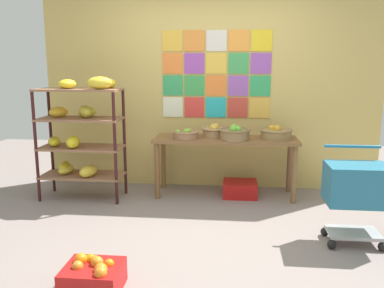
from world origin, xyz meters
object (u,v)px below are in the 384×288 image
(display_table, at_px, (225,145))
(orange_crate_foreground, at_px, (93,276))
(produce_crate_under_table, at_px, (240,189))
(fruit_basket_back_right, at_px, (235,133))
(shopping_cart, at_px, (357,188))
(fruit_basket_centre, at_px, (186,134))
(fruit_basket_back_left, at_px, (215,131))
(fruit_basket_left, at_px, (276,133))
(banana_shelf_unit, at_px, (80,130))

(display_table, bearing_deg, orange_crate_foreground, -111.26)
(display_table, bearing_deg, produce_crate_under_table, -7.32)
(fruit_basket_back_right, relative_size, orange_crate_foreground, 0.92)
(produce_crate_under_table, bearing_deg, shopping_cart, -51.22)
(produce_crate_under_table, bearing_deg, display_table, 172.68)
(fruit_basket_centre, xyz_separation_m, shopping_cart, (1.66, -1.16, -0.26))
(fruit_basket_back_right, xyz_separation_m, produce_crate_under_table, (0.08, 0.09, -0.71))
(fruit_basket_back_left, bearing_deg, fruit_basket_left, -6.07)
(fruit_basket_centre, height_order, fruit_basket_back_left, fruit_basket_back_left)
(banana_shelf_unit, height_order, produce_crate_under_table, banana_shelf_unit)
(produce_crate_under_table, height_order, orange_crate_foreground, orange_crate_foreground)
(fruit_basket_left, relative_size, fruit_basket_back_left, 1.18)
(fruit_basket_back_left, relative_size, orange_crate_foreground, 0.81)
(display_table, distance_m, fruit_basket_left, 0.62)
(display_table, height_order, fruit_basket_centre, fruit_basket_centre)
(display_table, xyz_separation_m, fruit_basket_back_right, (0.11, -0.11, 0.17))
(banana_shelf_unit, xyz_separation_m, fruit_basket_left, (2.31, 0.28, -0.05))
(banana_shelf_unit, relative_size, orange_crate_foreground, 3.62)
(fruit_basket_centre, height_order, shopping_cart, shopping_cart)
(display_table, relative_size, orange_crate_foreground, 4.27)
(fruit_basket_back_right, relative_size, fruit_basket_back_left, 1.14)
(fruit_basket_left, height_order, fruit_basket_back_left, fruit_basket_left)
(fruit_basket_back_right, height_order, shopping_cart, fruit_basket_back_right)
(fruit_basket_back_right, height_order, orange_crate_foreground, fruit_basket_back_right)
(fruit_basket_left, relative_size, orange_crate_foreground, 0.96)
(banana_shelf_unit, xyz_separation_m, produce_crate_under_table, (1.90, 0.25, -0.74))
(fruit_basket_centre, height_order, fruit_basket_back_right, fruit_basket_back_right)
(fruit_basket_left, relative_size, shopping_cart, 0.45)
(fruit_basket_centre, height_order, orange_crate_foreground, fruit_basket_centre)
(orange_crate_foreground, bearing_deg, fruit_basket_left, 56.90)
(banana_shelf_unit, bearing_deg, orange_crate_foreground, -67.44)
(fruit_basket_centre, relative_size, shopping_cart, 0.37)
(banana_shelf_unit, height_order, shopping_cart, banana_shelf_unit)
(fruit_basket_centre, bearing_deg, orange_crate_foreground, -100.72)
(fruit_basket_back_right, xyz_separation_m, shopping_cart, (1.08, -1.15, -0.28))
(display_table, distance_m, orange_crate_foreground, 2.48)
(display_table, bearing_deg, fruit_basket_centre, -167.32)
(shopping_cart, bearing_deg, banana_shelf_unit, 147.31)
(shopping_cart, bearing_deg, fruit_basket_centre, 131.32)
(display_table, relative_size, fruit_basket_centre, 5.45)
(orange_crate_foreground, bearing_deg, produce_crate_under_table, 64.50)
(fruit_basket_back_right, xyz_separation_m, fruit_basket_left, (0.49, 0.12, -0.01))
(display_table, relative_size, produce_crate_under_table, 4.19)
(fruit_basket_back_right, bearing_deg, fruit_basket_left, 13.79)
(display_table, distance_m, fruit_basket_back_left, 0.23)
(display_table, bearing_deg, fruit_basket_back_left, 146.83)
(fruit_basket_centre, xyz_separation_m, orange_crate_foreground, (-0.41, -2.16, -0.67))
(fruit_basket_left, bearing_deg, fruit_basket_back_left, 173.93)
(banana_shelf_unit, bearing_deg, fruit_basket_centre, 7.56)
(display_table, xyz_separation_m, fruit_basket_centre, (-0.47, -0.11, 0.15))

